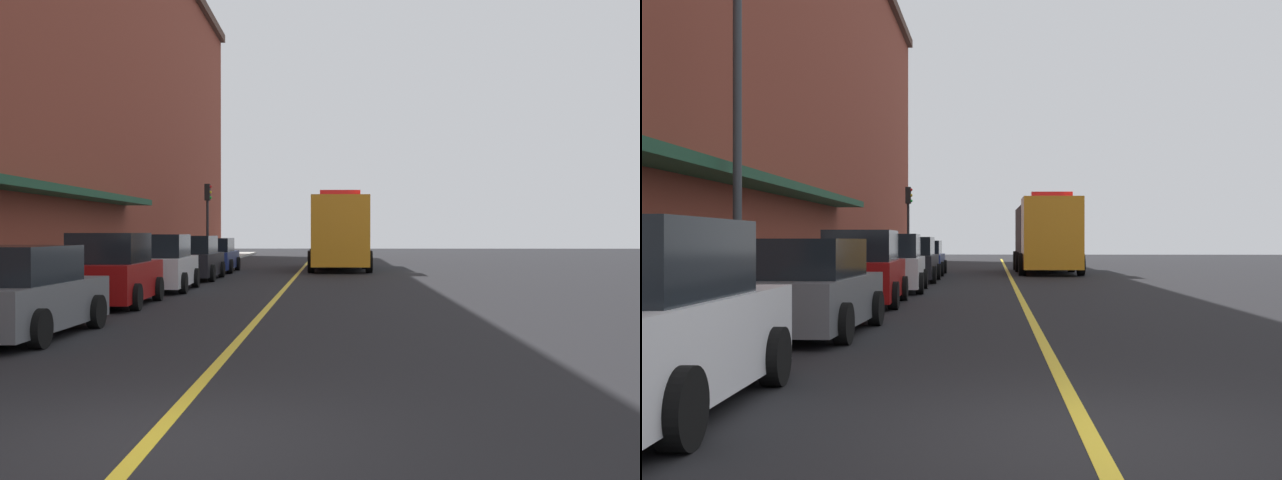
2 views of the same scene
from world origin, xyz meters
TOP-DOWN VIEW (x-y plane):
  - ground_plane at (0.00, 25.00)m, footprint 112.00×112.00m
  - sidewalk_left at (-6.20, 25.00)m, footprint 2.40×70.00m
  - lane_center_stripe at (0.00, 25.00)m, footprint 0.16×70.00m
  - parked_car_1 at (-3.87, 6.74)m, footprint 2.14×4.39m
  - parked_car_2 at (-3.92, 12.73)m, footprint 2.07×4.37m
  - parked_car_3 at (-3.88, 17.80)m, footprint 2.25×4.38m
  - parked_car_4 at (-3.85, 23.57)m, footprint 2.11×4.61m
  - parked_car_5 at (-3.91, 29.43)m, footprint 2.07×4.86m
  - utility_truck at (1.83, 32.12)m, footprint 2.98×9.39m
  - parking_meter_0 at (-5.35, 18.96)m, footprint 0.14×0.18m
  - traffic_light_near at (-5.29, 36.19)m, footprint 0.38×0.36m

SIDE VIEW (x-z plane):
  - ground_plane at x=0.00m, z-range 0.00..0.00m
  - lane_center_stripe at x=0.00m, z-range 0.00..0.01m
  - sidewalk_left at x=-6.20m, z-range 0.00..0.15m
  - parked_car_5 at x=-3.91m, z-range -0.04..1.52m
  - parked_car_1 at x=-3.87m, z-range -0.05..1.55m
  - parked_car_4 at x=-3.85m, z-range -0.05..1.64m
  - parked_car_3 at x=-3.88m, z-range -0.06..1.71m
  - parked_car_2 at x=-3.92m, z-range -0.06..1.75m
  - parking_meter_0 at x=-5.35m, z-range 0.39..1.72m
  - utility_truck at x=1.83m, z-range -0.08..3.63m
  - traffic_light_near at x=-5.29m, z-range 1.01..5.31m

